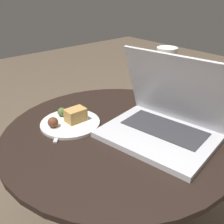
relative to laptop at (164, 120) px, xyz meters
The scene contains 5 objects.
table 0.23m from the laptop, 138.79° to the right, with size 0.75×0.75×0.50m.
laptop is the anchor object (origin of this frame).
beer_glass 0.18m from the laptop, 130.99° to the left, with size 0.07×0.07×0.24m.
snack_plate 0.32m from the laptop, 143.78° to the right, with size 0.20×0.20×0.05m.
fork 0.34m from the laptop, 140.51° to the right, with size 0.15×0.14×0.01m.
Camera 1 is at (0.54, -0.50, 0.94)m, focal length 42.00 mm.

